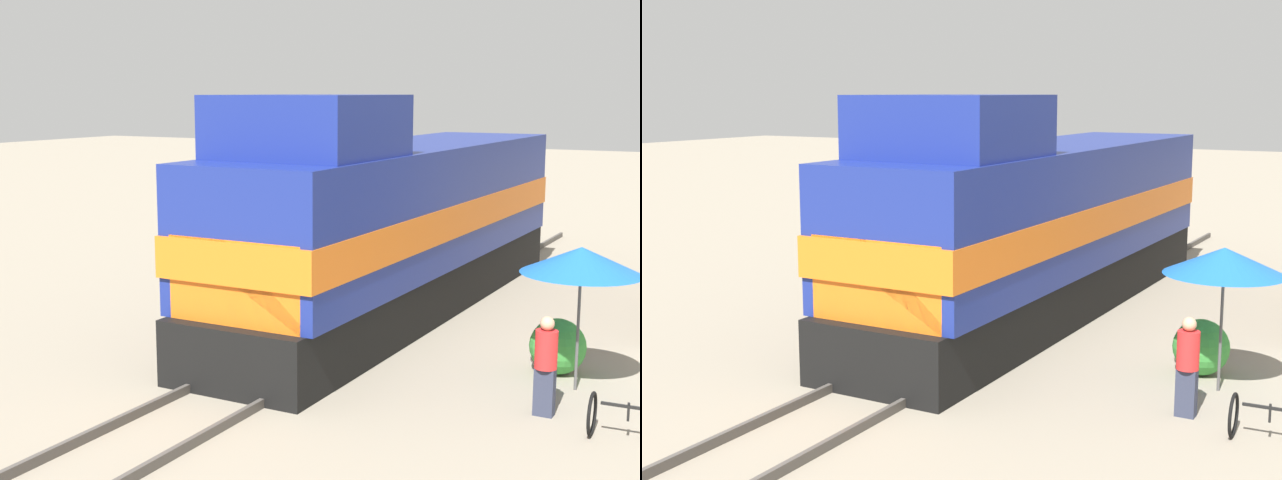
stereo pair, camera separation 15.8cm
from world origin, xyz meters
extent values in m
plane|color=gray|center=(0.00, 0.00, 0.00)|extent=(120.00, 120.00, 0.00)
cube|color=#4C4742|center=(-0.72, 0.00, 0.07)|extent=(0.08, 28.25, 0.15)
cube|color=#4C4742|center=(0.72, 0.00, 0.07)|extent=(0.08, 28.25, 0.15)
cube|color=black|center=(0.00, 2.12, 0.57)|extent=(2.71, 13.77, 1.14)
cube|color=navy|center=(0.00, 2.12, 2.42)|extent=(2.94, 13.22, 2.56)
cube|color=orange|center=(0.00, 2.12, 2.17)|extent=(2.98, 13.35, 0.70)
cube|color=orange|center=(0.00, -3.53, 1.85)|extent=(2.50, 1.93, 1.41)
cube|color=navy|center=(0.00, -2.01, 4.26)|extent=(2.77, 3.03, 1.12)
cylinder|color=#4C4C4C|center=(4.81, -1.54, 1.15)|extent=(0.05, 0.05, 2.29)
cone|color=#1959B2|center=(4.81, -1.54, 2.18)|extent=(1.96, 1.96, 0.44)
sphere|color=#388C38|center=(4.32, -0.82, 0.49)|extent=(0.98, 0.98, 0.98)
cube|color=#2D3347|center=(4.66, -2.97, 0.37)|extent=(0.30, 0.20, 0.75)
cylinder|color=red|center=(4.66, -2.97, 1.04)|extent=(0.34, 0.34, 0.59)
sphere|color=tan|center=(4.66, -2.97, 1.44)|extent=(0.22, 0.22, 0.22)
torus|color=black|center=(5.47, -3.45, 0.33)|extent=(0.08, 0.65, 0.65)
cylinder|color=black|center=(5.96, -3.42, 0.44)|extent=(0.04, 0.04, 0.27)
camera|label=1|loc=(7.92, -15.96, 4.89)|focal=50.00mm
camera|label=2|loc=(8.05, -15.89, 4.89)|focal=50.00mm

